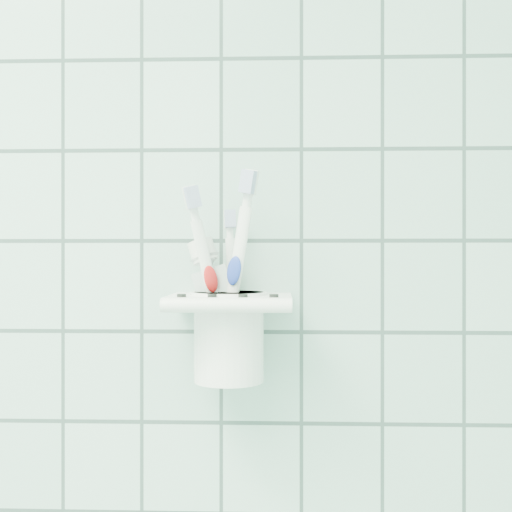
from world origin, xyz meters
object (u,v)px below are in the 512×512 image
Objects in this scene: toothbrush_pink at (230,277)px; toothpaste_tube at (241,293)px; holder_bracket at (230,303)px; toothbrush_orange at (220,270)px; toothbrush_blue at (236,289)px; cup at (229,333)px.

toothbrush_pink reaches higher than toothpaste_tube.
holder_bracket is 0.80× the size of toothpaste_tube.
holder_bracket is 0.59× the size of toothbrush_orange.
toothbrush_blue is at bearing 75.37° from holder_bracket.
toothpaste_tube is at bearing 7.05° from toothbrush_orange.
holder_bracket is 0.04m from toothbrush_orange.
toothpaste_tube is (0.01, 0.00, 0.01)m from holder_bracket.
toothbrush_orange is at bearing -154.20° from toothbrush_blue.
holder_bracket is at bearing -66.65° from cup.
cup is at bearing 10.68° from toothbrush_orange.
toothbrush_orange is 0.03m from toothpaste_tube.
cup is at bearing -119.17° from toothbrush_pink.
holder_bracket is at bearing -107.33° from toothbrush_pink.
cup is 0.07m from toothbrush_orange.
holder_bracket is at bearing -119.54° from toothbrush_blue.
toothbrush_pink reaches higher than holder_bracket.
holder_bracket is 1.35× the size of cup.
toothbrush_orange reaches higher than toothpaste_tube.
toothbrush_orange is (-0.01, 0.01, 0.04)m from holder_bracket.
toothbrush_orange reaches higher than toothbrush_blue.
toothbrush_blue is (0.01, 0.02, 0.05)m from cup.
toothbrush_blue reaches higher than toothpaste_tube.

